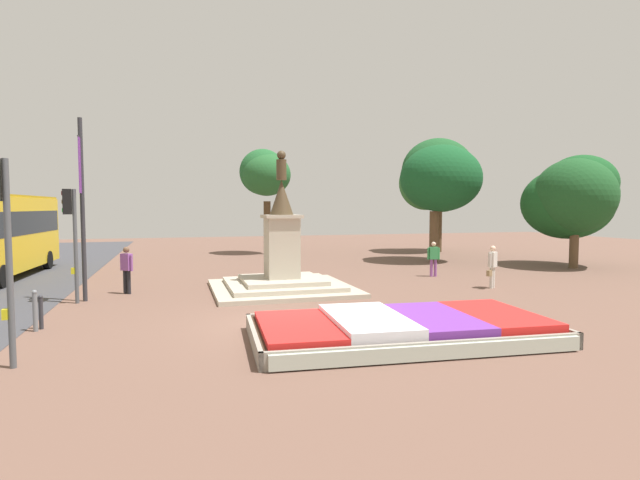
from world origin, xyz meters
TOP-DOWN VIEW (x-y plane):
  - ground_plane at (0.00, 0.00)m, footprint 79.27×79.27m
  - flower_planter at (2.35, -2.25)m, footprint 7.19×4.04m
  - statue_monument at (1.04, 5.25)m, footprint 5.05×5.05m
  - traffic_light_near_crossing at (-5.84, -2.09)m, footprint 0.42×0.31m
  - traffic_light_mid_block at (-5.88, 4.63)m, footprint 0.41×0.30m
  - banner_pole at (-5.59, 4.94)m, footprint 0.14×0.56m
  - pedestrian_with_handbag at (8.81, 3.51)m, footprint 0.65×0.49m
  - pedestrian_near_planter at (8.26, 7.01)m, footprint 0.56×0.29m
  - pedestrian_crossing_plaza at (-4.40, 6.06)m, footprint 0.45×0.42m
  - kerb_bollard_mid_b at (-6.08, 0.95)m, footprint 0.12×0.12m
  - kerb_bollard_north at (-6.01, 1.18)m, footprint 0.11×0.11m
  - park_tree_far_left at (14.29, 18.06)m, footprint 4.98×4.58m
  - park_tree_behind_statue at (11.61, 12.47)m, footprint 4.68×4.65m
  - park_tree_far_right at (2.94, 19.72)m, footprint 3.26×3.43m
  - park_tree_street_side at (16.88, 8.31)m, footprint 4.51×5.14m

SIDE VIEW (x-z plane):
  - ground_plane at x=0.00m, z-range 0.00..0.00m
  - flower_planter at x=2.35m, z-range -0.04..0.54m
  - kerb_bollard_north at x=-6.01m, z-range 0.02..0.89m
  - kerb_bollard_mid_b at x=-6.08m, z-range 0.02..1.06m
  - statue_monument at x=1.04m, z-range -1.69..3.44m
  - pedestrian_near_planter at x=8.26m, z-range 0.11..1.65m
  - pedestrian_with_handbag at x=8.81m, z-range 0.10..1.71m
  - pedestrian_crossing_plaza at x=-4.40m, z-range 0.13..1.81m
  - traffic_light_mid_block at x=-5.88m, z-range 0.69..4.34m
  - traffic_light_near_crossing at x=-5.84m, z-range 0.74..4.72m
  - banner_pole at x=-5.59m, z-range 0.15..6.09m
  - park_tree_street_side at x=16.88m, z-range 0.73..6.48m
  - park_tree_far_left at x=14.29m, z-range 1.30..8.13m
  - park_tree_behind_statue at x=11.61m, z-range 1.36..8.34m
  - park_tree_far_right at x=2.94m, z-range 1.79..8.67m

